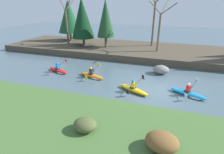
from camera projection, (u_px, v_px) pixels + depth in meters
ground_plane at (155, 90)px, 13.96m from camera, size 90.00×90.00×0.00m
riverbank_near at (142, 142)px, 8.34m from camera, size 44.00×5.94×0.56m
riverbank_far at (163, 53)px, 23.06m from camera, size 44.00×9.14×0.82m
conifer_tree_far_left at (69, 16)px, 27.05m from camera, size 3.50×3.50×6.16m
conifer_tree_left at (82, 18)px, 23.80m from camera, size 3.17×3.17×6.35m
conifer_tree_mid_left at (106, 18)px, 22.55m from camera, size 2.30×2.30×6.18m
bare_tree_upstream at (67, 23)px, 24.89m from camera, size 3.52×3.48×6.39m
bare_tree_mid_upstream at (154, 19)px, 23.62m from camera, size 4.27×4.22×7.82m
bare_tree_mid_downstream at (160, 28)px, 21.06m from camera, size 3.35×3.31×6.06m
shrub_clump_nearest at (85, 125)px, 8.62m from camera, size 1.19×0.99×0.64m
shrub_clump_second at (162, 142)px, 7.46m from camera, size 1.44×1.20×0.78m
kayaker_lead at (189, 93)px, 13.03m from camera, size 2.71×1.96×1.20m
kayaker_middle at (134, 89)px, 13.65m from camera, size 2.69×1.94×1.20m
kayaker_trailing at (92, 76)px, 16.26m from camera, size 2.77×2.04×1.20m
kayaker_far_back at (59, 70)px, 17.57m from camera, size 2.74×2.00×1.20m
boulder_midstream at (161, 70)px, 17.08m from camera, size 1.52×1.19×0.86m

